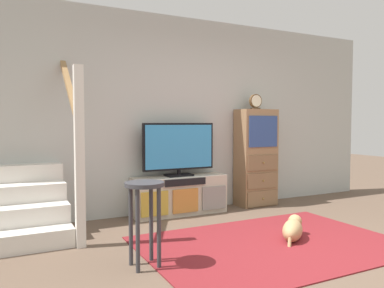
{
  "coord_description": "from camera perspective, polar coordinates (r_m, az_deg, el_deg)",
  "views": [
    {
      "loc": [
        -2.42,
        -2.41,
        1.24
      ],
      "look_at": [
        -0.38,
        1.67,
        0.98
      ],
      "focal_mm": 35.44,
      "sensor_mm": 36.0,
      "label": 1
    }
  ],
  "objects": [
    {
      "name": "ground_plane",
      "position": [
        3.64,
        18.15,
        -16.85
      ],
      "size": [
        20.0,
        20.0,
        0.0
      ],
      "primitive_type": "plane",
      "color": "brown"
    },
    {
      "name": "back_wall",
      "position": [
        5.44,
        -0.19,
        4.4
      ],
      "size": [
        6.4,
        0.12,
        2.7
      ],
      "primitive_type": "cube",
      "color": "#B2B7B2",
      "rests_on": "ground_plane"
    },
    {
      "name": "area_rug",
      "position": [
        4.06,
        11.98,
        -14.53
      ],
      "size": [
        2.6,
        1.8,
        0.01
      ],
      "primitive_type": "cube",
      "color": "maroon",
      "rests_on": "ground_plane"
    },
    {
      "name": "media_console",
      "position": [
        5.16,
        -1.87,
        -7.71
      ],
      "size": [
        1.29,
        0.38,
        0.52
      ],
      "color": "#BCB29E",
      "rests_on": "ground_plane"
    },
    {
      "name": "television",
      "position": [
        5.1,
        -1.99,
        -0.6
      ],
      "size": [
        1.02,
        0.22,
        0.72
      ],
      "color": "black",
      "rests_on": "media_console"
    },
    {
      "name": "side_cabinet",
      "position": [
        5.75,
        9.6,
        -2.04
      ],
      "size": [
        0.58,
        0.38,
        1.44
      ],
      "color": "#93704C",
      "rests_on": "ground_plane"
    },
    {
      "name": "desk_clock",
      "position": [
        5.7,
        9.54,
        6.29
      ],
      "size": [
        0.2,
        0.08,
        0.22
      ],
      "color": "#4C3823",
      "rests_on": "side_cabinet"
    },
    {
      "name": "staircase",
      "position": [
        4.7,
        -24.1,
        -7.7
      ],
      "size": [
        1.0,
        1.36,
        2.2
      ],
      "color": "silver",
      "rests_on": "ground_plane"
    },
    {
      "name": "bar_stool_near",
      "position": [
        3.29,
        -7.16,
        -8.99
      ],
      "size": [
        0.34,
        0.34,
        0.73
      ],
      "color": "#333338",
      "rests_on": "ground_plane"
    },
    {
      "name": "dog",
      "position": [
        4.23,
        14.94,
        -12.26
      ],
      "size": [
        0.46,
        0.44,
        0.23
      ],
      "color": "tan",
      "rests_on": "ground_plane"
    }
  ]
}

